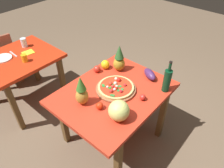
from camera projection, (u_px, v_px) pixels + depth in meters
ground_plane at (113, 137)px, 2.59m from camera, size 10.00×10.00×0.00m
display_table at (113, 99)px, 2.17m from camera, size 1.15×0.89×0.75m
background_table at (20, 65)px, 2.68m from camera, size 0.94×0.81×0.75m
dining_chair at (1, 58)px, 3.10m from camera, size 0.45×0.45×0.85m
pizza_board at (116, 89)px, 2.12m from camera, size 0.41×0.41×0.02m
pizza at (116, 87)px, 2.10m from camera, size 0.37×0.37×0.06m
wine_bottle at (167, 80)px, 2.04m from camera, size 0.08×0.08×0.35m
pineapple_left at (119, 59)px, 2.31m from camera, size 0.13×0.13×0.31m
pineapple_right at (82, 92)px, 1.89m from camera, size 0.12×0.12×0.31m
melon at (119, 111)px, 1.78m from camera, size 0.19×0.19×0.19m
bell_pepper at (105, 65)px, 2.40m from camera, size 0.10×0.10×0.11m
eggplant at (150, 74)px, 2.26m from camera, size 0.18×0.22×0.09m
tomato_beside_pepper at (100, 106)px, 1.90m from camera, size 0.07×0.07×0.07m
tomato_near_board at (143, 97)px, 2.00m from camera, size 0.06×0.06×0.06m
tomato_by_bottle at (97, 69)px, 2.34m from camera, size 0.08×0.08×0.08m
drinking_glass_juice at (24, 58)px, 2.51m from camera, size 0.07×0.07×0.09m
drinking_glass_water at (24, 43)px, 2.78m from camera, size 0.08×0.08×0.12m
dinner_plate at (3, 58)px, 2.58m from camera, size 0.22×0.22×0.02m
knife_utensil at (13, 54)px, 2.66m from camera, size 0.02×0.18×0.01m
napkin_folded at (28, 53)px, 2.69m from camera, size 0.16×0.14×0.01m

